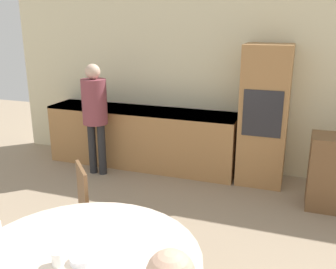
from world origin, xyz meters
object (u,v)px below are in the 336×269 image
object	(u,v)px
chair_far_left	(74,216)
bowl_near	(82,259)
person_standing	(95,108)
cup	(58,258)
oven_unit	(264,116)

from	to	relation	value
chair_far_left	bowl_near	xyz separation A→B (m)	(0.62, -0.83, 0.26)
person_standing	cup	bearing A→B (deg)	-63.59
oven_unit	bowl_near	world-z (taller)	oven_unit
chair_far_left	cup	size ratio (longest dim) A/B	11.37
person_standing	bowl_near	distance (m)	3.27
oven_unit	chair_far_left	world-z (taller)	oven_unit
oven_unit	chair_far_left	size ratio (longest dim) A/B	1.93
cup	bowl_near	xyz separation A→B (m)	(0.12, 0.07, -0.02)
oven_unit	person_standing	xyz separation A→B (m)	(-2.27, -0.52, 0.04)
oven_unit	person_standing	distance (m)	2.33
cup	bowl_near	bearing A→B (deg)	28.87
oven_unit	bowl_near	distance (m)	3.46
bowl_near	oven_unit	bearing A→B (deg)	78.33
person_standing	oven_unit	bearing A→B (deg)	12.95
oven_unit	chair_far_left	distance (m)	2.90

